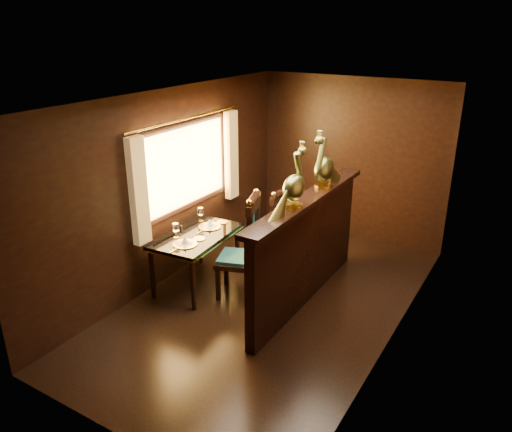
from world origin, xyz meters
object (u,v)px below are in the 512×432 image
object	(u,v)px
dining_table	(196,239)
peacock_right	(325,158)
peacock_left	(294,176)
chair_right	(276,229)
chair_left	(247,244)

from	to	relation	value
dining_table	peacock_right	distance (m)	1.92
dining_table	peacock_right	world-z (taller)	peacock_right
dining_table	peacock_left	distance (m)	1.74
peacock_right	peacock_left	bearing A→B (deg)	-90.00
dining_table	peacock_left	xyz separation A→B (m)	(1.38, 0.00, 1.06)
chair_right	peacock_left	bearing A→B (deg)	-49.99
dining_table	chair_left	world-z (taller)	chair_left
peacock_left	peacock_right	bearing A→B (deg)	90.00
chair_right	dining_table	bearing A→B (deg)	-128.05
chair_left	peacock_right	distance (m)	1.40
dining_table	chair_right	world-z (taller)	chair_right
peacock_right	dining_table	bearing A→B (deg)	-149.81
peacock_right	chair_right	bearing A→B (deg)	175.78
chair_right	chair_left	bearing A→B (deg)	-88.30
chair_right	peacock_right	distance (m)	1.28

